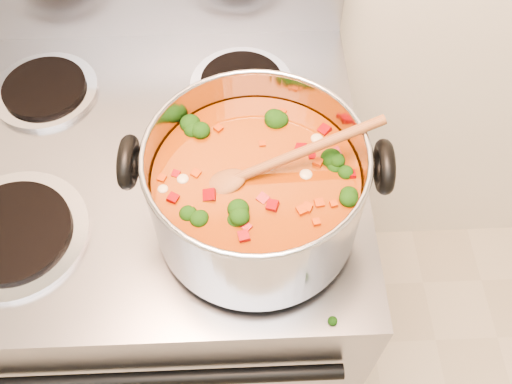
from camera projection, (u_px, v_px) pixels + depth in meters
electric_range at (172, 271)px, 1.32m from camera, size 0.74×0.67×1.08m
stockpot at (256, 191)px, 0.79m from camera, size 0.36×0.30×0.18m
wooden_spoon at (264, 167)px, 0.75m from camera, size 0.25×0.08×0.09m
cooktop_crumbs at (269, 155)px, 0.94m from camera, size 0.34×0.07×0.01m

